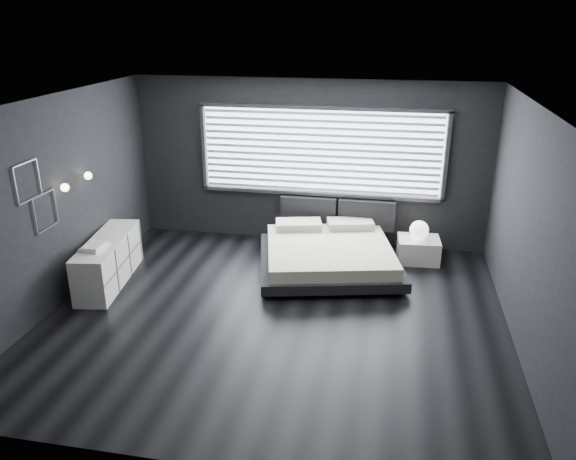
# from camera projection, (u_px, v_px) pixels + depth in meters

# --- Properties ---
(room) EXTENTS (6.04, 6.00, 2.80)m
(room) POSITION_uv_depth(u_px,v_px,m) (275.00, 217.00, 6.99)
(room) COLOR black
(room) RESTS_ON ground
(window) EXTENTS (4.14, 0.09, 1.52)m
(window) POSITION_uv_depth(u_px,v_px,m) (321.00, 152.00, 9.35)
(window) COLOR white
(window) RESTS_ON ground
(headboard) EXTENTS (1.96, 0.16, 0.52)m
(headboard) POSITION_uv_depth(u_px,v_px,m) (337.00, 213.00, 9.62)
(headboard) COLOR black
(headboard) RESTS_ON ground
(sconce_near) EXTENTS (0.18, 0.11, 0.11)m
(sconce_near) POSITION_uv_depth(u_px,v_px,m) (65.00, 188.00, 7.48)
(sconce_near) COLOR silver
(sconce_near) RESTS_ON ground
(sconce_far) EXTENTS (0.18, 0.11, 0.11)m
(sconce_far) POSITION_uv_depth(u_px,v_px,m) (88.00, 176.00, 8.03)
(sconce_far) COLOR silver
(sconce_far) RESTS_ON ground
(wall_art_upper) EXTENTS (0.01, 0.48, 0.48)m
(wall_art_upper) POSITION_uv_depth(u_px,v_px,m) (28.00, 181.00, 6.85)
(wall_art_upper) COLOR #47474C
(wall_art_upper) RESTS_ON ground
(wall_art_lower) EXTENTS (0.01, 0.48, 0.48)m
(wall_art_lower) POSITION_uv_depth(u_px,v_px,m) (46.00, 211.00, 7.25)
(wall_art_lower) COLOR #47474C
(wall_art_lower) RESTS_ON ground
(bed) EXTENTS (2.52, 2.45, 0.55)m
(bed) POSITION_uv_depth(u_px,v_px,m) (329.00, 254.00, 8.77)
(bed) COLOR black
(bed) RESTS_ON ground
(nightstand) EXTENTS (0.69, 0.59, 0.38)m
(nightstand) POSITION_uv_depth(u_px,v_px,m) (418.00, 250.00, 9.09)
(nightstand) COLOR white
(nightstand) RESTS_ON ground
(orb_lamp) EXTENTS (0.30, 0.30, 0.30)m
(orb_lamp) POSITION_uv_depth(u_px,v_px,m) (419.00, 230.00, 8.97)
(orb_lamp) COLOR white
(orb_lamp) RESTS_ON nightstand
(dresser) EXTENTS (0.72, 1.76, 0.69)m
(dresser) POSITION_uv_depth(u_px,v_px,m) (109.00, 261.00, 8.32)
(dresser) COLOR white
(dresser) RESTS_ON ground
(book_stack) EXTENTS (0.30, 0.39, 0.08)m
(book_stack) POSITION_uv_depth(u_px,v_px,m) (94.00, 247.00, 7.84)
(book_stack) COLOR silver
(book_stack) RESTS_ON dresser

